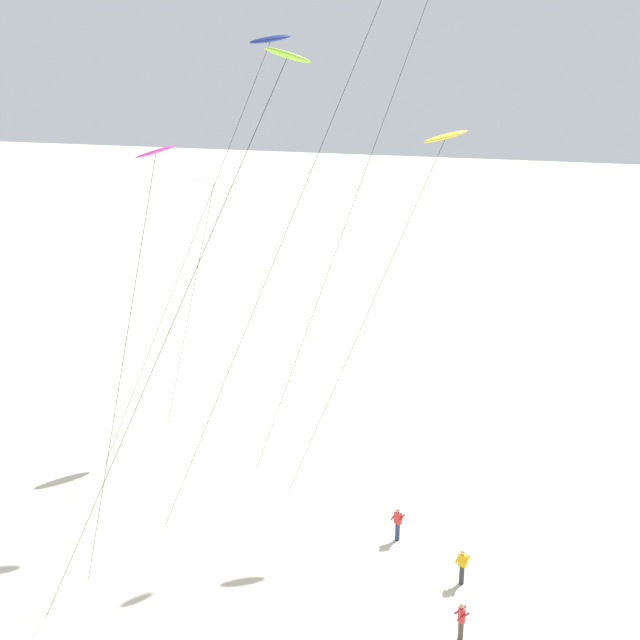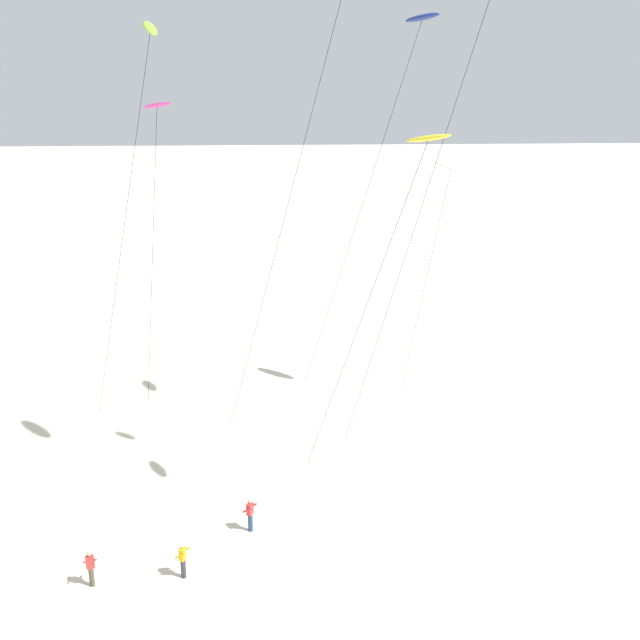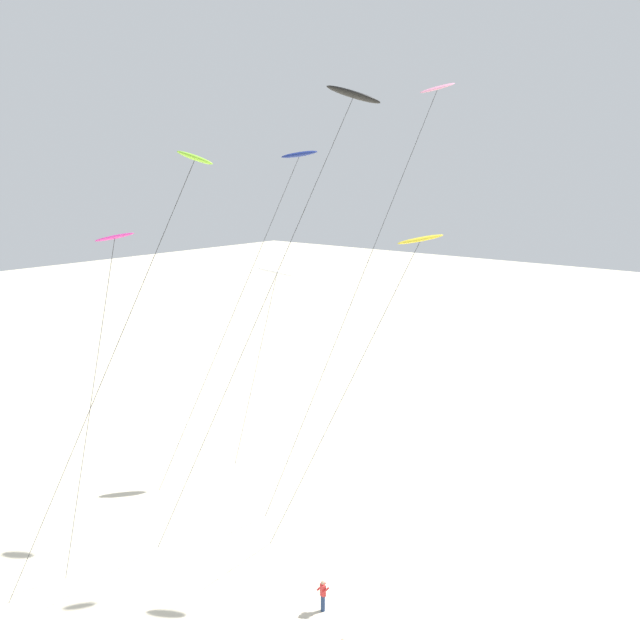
# 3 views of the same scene
# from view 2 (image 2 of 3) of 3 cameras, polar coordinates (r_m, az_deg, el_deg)

# --- Properties ---
(ground_plane) EXTENTS (260.00, 260.00, 0.00)m
(ground_plane) POSITION_cam_2_polar(r_m,az_deg,el_deg) (39.39, 1.20, -14.75)
(ground_plane) COLOR beige
(kite_navy) EXTENTS (6.49, 9.34, 22.83)m
(kite_navy) POSITION_cam_2_polar(r_m,az_deg,el_deg) (42.58, 6.85, 19.41)
(kite_navy) COLOR navy
(kite_navy) RESTS_ON ground
(kite_yellow) EXTENTS (5.57, 7.99, 18.38)m
(kite_yellow) POSITION_cam_2_polar(r_m,az_deg,el_deg) (33.60, 7.24, 11.77)
(kite_yellow) COLOR yellow
(kite_yellow) RESTS_ON ground
(kite_lime) EXTENTS (6.47, 9.74, 22.50)m
(kite_lime) POSITION_cam_2_polar(r_m,az_deg,el_deg) (37.96, -11.70, 17.94)
(kite_lime) COLOR #8CD833
(kite_lime) RESTS_ON ground
(kite_magenta) EXTENTS (3.13, 4.03, 18.75)m
(kite_magenta) POSITION_cam_2_polar(r_m,az_deg,el_deg) (43.29, -11.15, 13.17)
(kite_magenta) COLOR #D8339E
(kite_magenta) RESTS_ON ground
(kite_white) EXTENTS (3.18, 3.97, 15.09)m
(kite_white) POSITION_cam_2_polar(r_m,az_deg,el_deg) (48.00, 8.94, 10.10)
(kite_white) COLOR white
(kite_white) RESTS_ON ground
(kite_flyer_nearest) EXTENTS (0.70, 0.71, 1.67)m
(kite_flyer_nearest) POSITION_cam_2_polar(r_m,az_deg,el_deg) (39.55, -4.81, -13.11)
(kite_flyer_nearest) COLOR navy
(kite_flyer_nearest) RESTS_ON ground
(kite_flyer_middle) EXTENTS (0.65, 0.66, 1.67)m
(kite_flyer_middle) POSITION_cam_2_polar(r_m,az_deg,el_deg) (37.03, -9.38, -15.88)
(kite_flyer_middle) COLOR #33333D
(kite_flyer_middle) RESTS_ON ground
(kite_flyer_furthest) EXTENTS (0.68, 0.66, 1.67)m
(kite_flyer_furthest) POSITION_cam_2_polar(r_m,az_deg,el_deg) (37.36, -15.44, -16.04)
(kite_flyer_furthest) COLOR #4C4738
(kite_flyer_furthest) RESTS_ON ground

